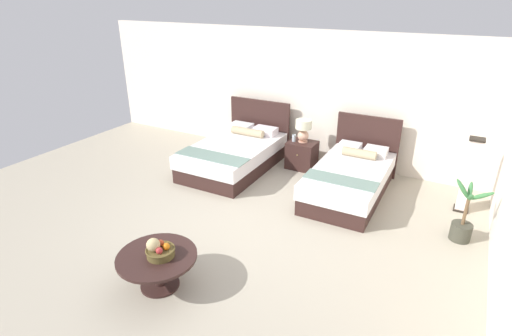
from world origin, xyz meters
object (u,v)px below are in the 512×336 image
Objects in this scene: table_lamp at (304,129)px; vase at (294,138)px; coffee_table at (157,262)px; bed_near_window at (236,154)px; fruit_bowl at (159,250)px; potted_palm at (463,224)px; bed_near_corner at (350,178)px; floor_lamp_corner at (469,176)px; nightstand at (302,155)px.

table_lamp reaches higher than vase.
coffee_table is (-0.11, -4.00, -0.46)m from table_lamp.
table_lamp is 4.03m from coffee_table.
bed_near_window reaches higher than fruit_bowl.
table_lamp is at bearing 88.49° from coffee_table.
fruit_bowl is 4.06m from potted_palm.
table_lamp is 0.48× the size of coffee_table.
table_lamp reaches higher than fruit_bowl.
coffee_table is at bearing -110.45° from bed_near_corner.
floor_lamp_corner reaches higher than bed_near_corner.
bed_near_window is 4.08m from potted_palm.
vase is at bearing 158.88° from potted_palm.
coffee_table is 2.74× the size of fruit_bowl.
floor_lamp_corner is (2.87, -0.31, 0.33)m from nightstand.
table_lamp reaches higher than nightstand.
bed_near_corner is 3.59m from coffee_table.
table_lamp is 4.00m from fruit_bowl.
vase is at bearing -166.05° from nightstand.
vase is 3.04m from floor_lamp_corner.
bed_near_corner reaches higher than fruit_bowl.
floor_lamp_corner reaches higher than fruit_bowl.
floor_lamp_corner is at bearing -5.02° from vase.
fruit_bowl is (-0.07, -3.99, -0.28)m from table_lamp.
coffee_table is at bearing -164.33° from fruit_bowl.
table_lamp is 3.21× the size of vase.
bed_near_corner reaches higher than potted_palm.
bed_near_corner is 2.34× the size of potted_palm.
coffee_table is at bearing -73.07° from bed_near_window.
potted_palm reaches higher than nightstand.
table_lamp reaches higher than potted_palm.
bed_near_corner is 2.34× the size of coffee_table.
coffee_table is 1.00× the size of potted_palm.
vase is 3.31m from potted_palm.
nightstand reaches higher than coffee_table.
bed_near_corner is at bearing 161.01° from potted_palm.
table_lamp is (1.13, 0.64, 0.50)m from bed_near_window.
potted_palm is at bearing -21.12° from vase.
floor_lamp_corner reaches higher than nightstand.
table_lamp is at bearing 150.87° from bed_near_corner.
bed_near_corner reaches higher than table_lamp.
nightstand is at bearing 88.48° from coffee_table.
floor_lamp_corner is at bearing -6.49° from table_lamp.
coffee_table is at bearing -91.52° from nightstand.
floor_lamp_corner is 0.99m from potted_palm.
nightstand is 0.53m from table_lamp.
bed_near_window is 2.41× the size of coffee_table.
bed_near_window is at bearing -175.49° from floor_lamp_corner.
coffee_table is (1.02, -3.36, 0.04)m from bed_near_window.
floor_lamp_corner is 1.31× the size of potted_palm.
bed_near_corner reaches higher than nightstand.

